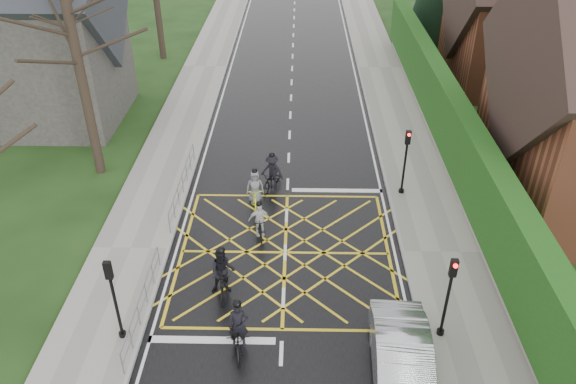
{
  "coord_description": "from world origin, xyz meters",
  "views": [
    {
      "loc": [
        0.45,
        -17.0,
        13.78
      ],
      "look_at": [
        0.07,
        2.33,
        1.3
      ],
      "focal_mm": 35.0,
      "sensor_mm": 36.0,
      "label": 1
    }
  ],
  "objects_px": {
    "cyclist_rear": "(238,333)",
    "cyclist_front": "(259,223)",
    "cyclist_lead": "(255,191)",
    "car": "(402,364)",
    "cyclist_back": "(223,276)",
    "cyclist_mid": "(272,175)"
  },
  "relations": [
    {
      "from": "cyclist_back",
      "to": "car",
      "type": "bearing_deg",
      "value": -37.23
    },
    {
      "from": "cyclist_mid",
      "to": "car",
      "type": "height_order",
      "value": "cyclist_mid"
    },
    {
      "from": "cyclist_back",
      "to": "car",
      "type": "height_order",
      "value": "cyclist_back"
    },
    {
      "from": "cyclist_back",
      "to": "cyclist_front",
      "type": "distance_m",
      "value": 3.49
    },
    {
      "from": "car",
      "to": "cyclist_front",
      "type": "bearing_deg",
      "value": 125.32
    },
    {
      "from": "cyclist_rear",
      "to": "cyclist_front",
      "type": "height_order",
      "value": "cyclist_rear"
    },
    {
      "from": "cyclist_mid",
      "to": "cyclist_front",
      "type": "relative_size",
      "value": 1.17
    },
    {
      "from": "cyclist_lead",
      "to": "cyclist_back",
      "type": "bearing_deg",
      "value": -103.59
    },
    {
      "from": "cyclist_rear",
      "to": "cyclist_lead",
      "type": "relative_size",
      "value": 1.13
    },
    {
      "from": "cyclist_front",
      "to": "cyclist_lead",
      "type": "relative_size",
      "value": 0.93
    },
    {
      "from": "car",
      "to": "cyclist_mid",
      "type": "bearing_deg",
      "value": 113.84
    },
    {
      "from": "cyclist_lead",
      "to": "car",
      "type": "xyz_separation_m",
      "value": [
        4.94,
        -9.47,
        0.19
      ]
    },
    {
      "from": "cyclist_back",
      "to": "cyclist_lead",
      "type": "bearing_deg",
      "value": 79.03
    },
    {
      "from": "cyclist_mid",
      "to": "car",
      "type": "relative_size",
      "value": 0.41
    },
    {
      "from": "cyclist_rear",
      "to": "car",
      "type": "relative_size",
      "value": 0.43
    },
    {
      "from": "cyclist_back",
      "to": "cyclist_lead",
      "type": "distance_m",
      "value": 5.76
    },
    {
      "from": "cyclist_rear",
      "to": "cyclist_front",
      "type": "xyz_separation_m",
      "value": [
        0.28,
        5.82,
        -0.03
      ]
    },
    {
      "from": "cyclist_front",
      "to": "car",
      "type": "height_order",
      "value": "cyclist_front"
    },
    {
      "from": "cyclist_rear",
      "to": "cyclist_lead",
      "type": "bearing_deg",
      "value": 84.26
    },
    {
      "from": "car",
      "to": "cyclist_rear",
      "type": "bearing_deg",
      "value": 167.89
    },
    {
      "from": "car",
      "to": "cyclist_back",
      "type": "bearing_deg",
      "value": 148.75
    },
    {
      "from": "cyclist_mid",
      "to": "cyclist_lead",
      "type": "height_order",
      "value": "cyclist_mid"
    }
  ]
}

